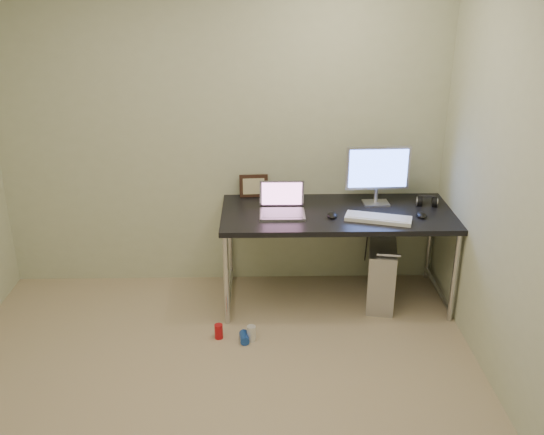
{
  "coord_description": "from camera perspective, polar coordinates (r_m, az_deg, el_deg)",
  "views": [
    {
      "loc": [
        0.29,
        -2.85,
        2.45
      ],
      "look_at": [
        0.38,
        1.02,
        0.85
      ],
      "focal_mm": 40.0,
      "sensor_mm": 36.0,
      "label": 1
    }
  ],
  "objects": [
    {
      "name": "wall_right",
      "position": [
        3.42,
        24.05,
        -0.13
      ],
      "size": [
        0.02,
        3.5,
        2.5
      ],
      "primitive_type": "cube",
      "color": "beige",
      "rests_on": "ground"
    },
    {
      "name": "tower_computer",
      "position": [
        4.8,
        10.24,
        -5.3
      ],
      "size": [
        0.29,
        0.49,
        0.52
      ],
      "rotation": [
        0.0,
        0.0,
        -0.18
      ],
      "color": "silver",
      "rests_on": "ground"
    },
    {
      "name": "mouse_right",
      "position": [
        4.59,
        13.9,
        0.31
      ],
      "size": [
        0.08,
        0.12,
        0.04
      ],
      "primitive_type": "ellipsoid",
      "rotation": [
        0.0,
        0.0,
        -0.03
      ],
      "color": "black",
      "rests_on": "desk"
    },
    {
      "name": "monitor",
      "position": [
        4.69,
        9.94,
        4.36
      ],
      "size": [
        0.49,
        0.15,
        0.46
      ],
      "rotation": [
        0.0,
        0.0,
        0.04
      ],
      "color": "silver",
      "rests_on": "desk"
    },
    {
      "name": "picture_frame",
      "position": [
        4.83,
        -1.73,
        3.0
      ],
      "size": [
        0.23,
        0.08,
        0.18
      ],
      "primitive_type": "cube",
      "rotation": [
        -0.21,
        0.0,
        0.06
      ],
      "color": "black",
      "rests_on": "desk"
    },
    {
      "name": "can_red",
      "position": [
        4.4,
        -5.04,
        -10.63
      ],
      "size": [
        0.08,
        0.08,
        0.11
      ],
      "primitive_type": "cylinder",
      "rotation": [
        0.0,
        0.0,
        -0.4
      ],
      "color": "red",
      "rests_on": "ground"
    },
    {
      "name": "wall_back",
      "position": [
        4.76,
        -4.79,
        7.79
      ],
      "size": [
        3.5,
        0.02,
        2.5
      ],
      "primitive_type": "cube",
      "color": "beige",
      "rests_on": "ground"
    },
    {
      "name": "headphones",
      "position": [
        4.82,
        14.37,
        1.43
      ],
      "size": [
        0.16,
        0.1,
        0.1
      ],
      "rotation": [
        0.0,
        0.0,
        -0.19
      ],
      "color": "black",
      "rests_on": "desk"
    },
    {
      "name": "can_white",
      "position": [
        4.36,
        -1.96,
        -10.85
      ],
      "size": [
        0.06,
        0.06,
        0.12
      ],
      "primitive_type": "cylinder",
      "rotation": [
        0.0,
        0.0,
        -0.01
      ],
      "color": "silver",
      "rests_on": "ground"
    },
    {
      "name": "floor",
      "position": [
        3.77,
        -5.7,
        -18.2
      ],
      "size": [
        3.5,
        3.5,
        0.0
      ],
      "primitive_type": "plane",
      "color": "tan",
      "rests_on": "ground"
    },
    {
      "name": "keyboard",
      "position": [
        4.46,
        9.97,
        -0.1
      ],
      "size": [
        0.5,
        0.28,
        0.03
      ],
      "primitive_type": "cube",
      "rotation": [
        0.0,
        0.0,
        -0.29
      ],
      "color": "white",
      "rests_on": "desk"
    },
    {
      "name": "cable_a",
      "position": [
        5.07,
        8.98,
        -1.68
      ],
      "size": [
        0.01,
        0.16,
        0.69
      ],
      "primitive_type": "cylinder",
      "rotation": [
        0.21,
        0.0,
        0.0
      ],
      "color": "black",
      "rests_on": "ground"
    },
    {
      "name": "can_blue",
      "position": [
        4.36,
        -2.63,
        -11.22
      ],
      "size": [
        0.08,
        0.12,
        0.06
      ],
      "primitive_type": "cylinder",
      "rotation": [
        1.57,
        0.0,
        0.11
      ],
      "color": "#1B44A8",
      "rests_on": "ground"
    },
    {
      "name": "webcam",
      "position": [
        4.8,
        0.95,
        2.84
      ],
      "size": [
        0.04,
        0.03,
        0.12
      ],
      "rotation": [
        0.0,
        0.0,
        -0.07
      ],
      "color": "silver",
      "rests_on": "desk"
    },
    {
      "name": "mouse_left",
      "position": [
        4.48,
        5.68,
        0.31
      ],
      "size": [
        0.08,
        0.12,
        0.04
      ],
      "primitive_type": "ellipsoid",
      "rotation": [
        0.0,
        0.0,
        -0.06
      ],
      "color": "black",
      "rests_on": "desk"
    },
    {
      "name": "laptop",
      "position": [
        4.52,
        0.95,
        1.08
      ],
      "size": [
        0.34,
        0.28,
        0.23
      ],
      "rotation": [
        0.0,
        0.0,
        -0.01
      ],
      "color": "silver",
      "rests_on": "desk"
    },
    {
      "name": "cable_b",
      "position": [
        5.08,
        10.0,
        -1.97
      ],
      "size": [
        0.02,
        0.11,
        0.71
      ],
      "primitive_type": "cylinder",
      "rotation": [
        0.14,
        0.0,
        0.09
      ],
      "color": "black",
      "rests_on": "ground"
    },
    {
      "name": "desk",
      "position": [
        4.61,
        6.13,
        -0.26
      ],
      "size": [
        1.74,
        0.76,
        0.75
      ],
      "color": "black",
      "rests_on": "ground"
    }
  ]
}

